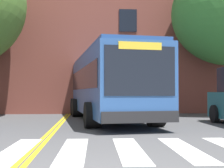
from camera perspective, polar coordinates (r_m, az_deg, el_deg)
The scene contains 5 objects.
crosswalk at distance 7.25m, azimuth -1.93°, elevation -11.89°, with size 17.22×3.69×0.01m.
lane_line_yellow_inner at distance 21.20m, azimuth -7.78°, elevation -5.07°, with size 0.12×36.00×0.01m, color gold.
lane_line_yellow_outer at distance 21.19m, azimuth -7.35°, elevation -5.07°, with size 0.12×36.00×0.01m, color gold.
city_bus at distance 14.85m, azimuth -0.74°, elevation -0.07°, with size 3.99×10.76×3.14m.
building_facade at distance 24.25m, azimuth -11.40°, elevation 8.31°, with size 40.55×9.39×10.89m.
Camera 1 is at (0.05, -4.14, 1.30)m, focal length 50.00 mm.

